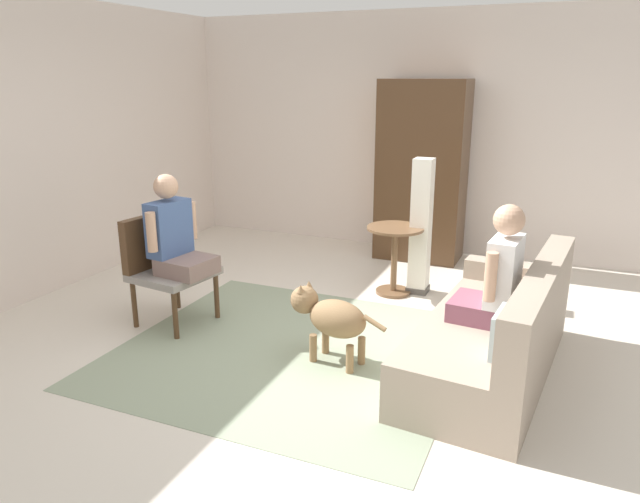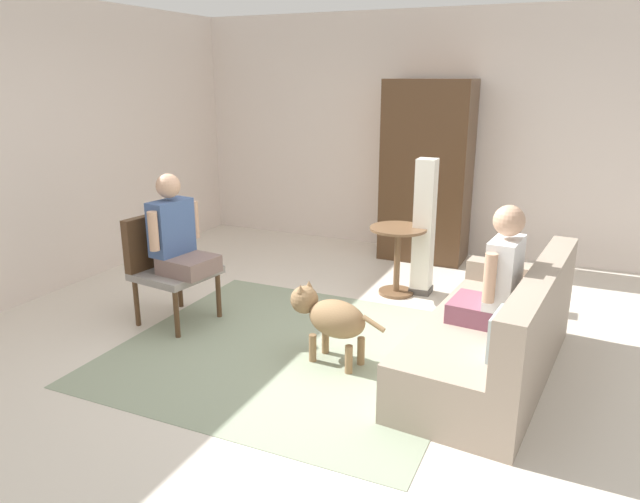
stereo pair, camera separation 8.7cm
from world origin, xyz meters
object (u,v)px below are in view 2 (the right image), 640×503
dog (330,316)px  column_lamp (424,228)px  person_on_armchair (177,235)px  person_on_couch (496,277)px  armoire_cabinet (427,172)px  armchair (166,259)px  round_end_table (397,251)px  couch (497,337)px

dog → column_lamp: bearing=81.8°
person_on_armchair → dog: 1.52m
person_on_couch → armoire_cabinet: armoire_cabinet is taller
armoire_cabinet → person_on_armchair: bearing=-117.3°
armchair → column_lamp: bearing=39.7°
column_lamp → armoire_cabinet: (-0.29, 1.16, 0.36)m
round_end_table → armoire_cabinet: 1.41m
armchair → person_on_armchair: person_on_armchair is taller
dog → armchair: bearing=174.2°
armchair → round_end_table: bearing=40.7°
person_on_armchair → armoire_cabinet: (1.40, 2.71, 0.22)m
dog → armoire_cabinet: bearing=90.9°
dog → column_lamp: column_lamp is taller
couch → dog: (-1.15, -0.29, 0.07)m
couch → person_on_armchair: 2.65m
armchair → column_lamp: size_ratio=0.70×
couch → armchair: armchair is taller
couch → dog: bearing=-165.8°
couch → round_end_table: bearing=131.4°
couch → column_lamp: column_lamp is taller
dog → armoire_cabinet: 2.93m
armchair → round_end_table: (1.63, 1.41, -0.12)m
couch → armchair: 2.77m
armoire_cabinet → column_lamp: bearing=-76.0°
armchair → person_on_couch: (2.72, 0.11, 0.19)m
armoire_cabinet → armchair: bearing=-120.1°
armchair → person_on_armchair: 0.28m
column_lamp → person_on_armchair: bearing=-137.4°
person_on_armchair → armoire_cabinet: armoire_cabinet is taller
armchair → armoire_cabinet: (1.56, 2.69, 0.46)m
column_lamp → armoire_cabinet: bearing=104.0°
couch → person_on_couch: (-0.04, -0.02, 0.45)m
person_on_armchair → column_lamp: (1.69, 1.55, -0.13)m
person_on_couch → column_lamp: 1.67m
armoire_cabinet → round_end_table: bearing=-86.7°
round_end_table → column_lamp: size_ratio=0.51×
person_on_armchair → dog: (1.45, -0.14, -0.43)m
couch → person_on_couch: bearing=-157.7°
person_on_couch → person_on_armchair: size_ratio=1.02×
couch → round_end_table: size_ratio=3.03×
couch → column_lamp: size_ratio=1.54×
dog → round_end_table: bearing=89.0°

